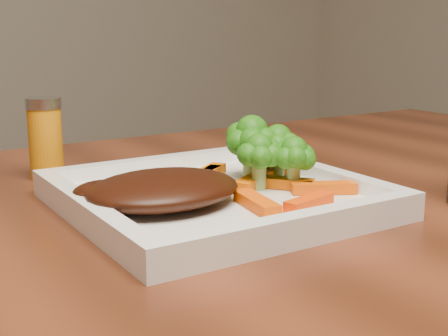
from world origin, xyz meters
TOP-DOWN VIEW (x-y plane):
  - plate at (0.17, 0.01)m, footprint 0.27×0.27m
  - steak at (0.12, 0.01)m, footprint 0.14×0.11m
  - broccoli_0 at (0.24, 0.05)m, footprint 0.07×0.07m
  - broccoli_1 at (0.26, 0.03)m, footprint 0.07×0.07m
  - broccoli_2 at (0.25, -0.01)m, footprint 0.05×0.05m
  - broccoli_3 at (0.22, 0.01)m, footprint 0.06×0.06m
  - carrot_0 at (0.22, -0.07)m, footprint 0.06×0.03m
  - carrot_1 at (0.26, -0.04)m, footprint 0.06×0.04m
  - carrot_2 at (0.18, -0.05)m, footprint 0.03×0.07m
  - carrot_3 at (0.27, 0.05)m, footprint 0.06×0.02m
  - carrot_4 at (0.20, 0.08)m, footprint 0.06×0.05m
  - carrot_5 at (0.24, 0.00)m, footprint 0.05×0.06m
  - carrot_6 at (0.22, 0.02)m, footprint 0.06×0.05m
  - spice_shaker at (0.07, 0.21)m, footprint 0.04×0.04m
  - carrot_7 at (0.20, 0.07)m, footprint 0.05×0.04m

SIDE VIEW (x-z plane):
  - plate at x=0.17m, z-range 0.75..0.76m
  - carrot_0 at x=0.22m, z-range 0.76..0.77m
  - carrot_1 at x=0.26m, z-range 0.76..0.77m
  - carrot_2 at x=0.18m, z-range 0.76..0.77m
  - carrot_3 at x=0.27m, z-range 0.76..0.77m
  - carrot_4 at x=0.20m, z-range 0.76..0.77m
  - carrot_5 at x=0.24m, z-range 0.76..0.77m
  - carrot_6 at x=0.22m, z-range 0.76..0.77m
  - carrot_7 at x=0.20m, z-range 0.76..0.77m
  - steak at x=0.12m, z-range 0.76..0.79m
  - broccoli_2 at x=0.25m, z-range 0.76..0.82m
  - broccoli_3 at x=0.22m, z-range 0.76..0.82m
  - broccoli_1 at x=0.26m, z-range 0.76..0.83m
  - spice_shaker at x=0.07m, z-range 0.75..0.84m
  - broccoli_0 at x=0.24m, z-range 0.76..0.83m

